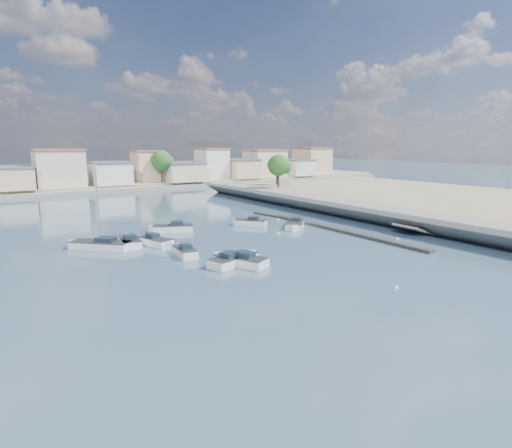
{
  "coord_description": "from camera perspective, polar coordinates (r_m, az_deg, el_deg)",
  "views": [
    {
      "loc": [
        -30.54,
        -28.27,
        10.85
      ],
      "look_at": [
        -3.11,
        13.94,
        1.4
      ],
      "focal_mm": 30.0,
      "sensor_mm": 36.0,
      "label": 1
    }
  ],
  "objects": [
    {
      "name": "far_shore_quay",
      "position": [
        104.38,
        -15.89,
        4.48
      ],
      "size": [
        160.0,
        2.5,
        0.8
      ],
      "primitive_type": "cube",
      "color": "slate",
      "rests_on": "ground"
    },
    {
      "name": "motorboat_e",
      "position": [
        48.64,
        -16.57,
        -2.25
      ],
      "size": [
        2.46,
        5.37,
        1.48
      ],
      "color": "silver",
      "rests_on": "ground"
    },
    {
      "name": "seawall_walkway",
      "position": [
        64.86,
        16.7,
        1.36
      ],
      "size": [
        5.0,
        90.0,
        1.8
      ],
      "primitive_type": "cube",
      "color": "slate",
      "rests_on": "ground"
    },
    {
      "name": "motorboat_h",
      "position": [
        39.37,
        -2.76,
        -4.81
      ],
      "size": [
        5.62,
        3.32,
        1.48
      ],
      "color": "silver",
      "rests_on": "ground"
    },
    {
      "name": "ground",
      "position": [
        75.57,
        -8.83,
        2.25
      ],
      "size": [
        400.0,
        400.0,
        0.0
      ],
      "primitive_type": "plane",
      "color": "#314E63",
      "rests_on": "ground"
    },
    {
      "name": "breakwater",
      "position": [
        56.51,
        9.25,
        -0.4
      ],
      "size": [
        2.0,
        31.02,
        0.35
      ],
      "color": "black",
      "rests_on": "ground"
    },
    {
      "name": "motorboat_d",
      "position": [
        56.36,
        5.22,
        -0.12
      ],
      "size": [
        4.98,
        5.09,
        1.48
      ],
      "color": "silver",
      "rests_on": "ground"
    },
    {
      "name": "motorboat_a",
      "position": [
        39.15,
        -2.33,
        -4.89
      ],
      "size": [
        3.85,
        5.41,
        1.48
      ],
      "color": "silver",
      "rests_on": "ground"
    },
    {
      "name": "far_town",
      "position": [
        113.14,
        -11.69,
        7.42
      ],
      "size": [
        113.01,
        12.8,
        8.35
      ],
      "color": "beige",
      "rests_on": "far_shore_land"
    },
    {
      "name": "motorboat_g",
      "position": [
        47.5,
        -13.11,
        -2.39
      ],
      "size": [
        2.91,
        4.83,
        1.48
      ],
      "color": "silver",
      "rests_on": "ground"
    },
    {
      "name": "far_shore_land",
      "position": [
        124.5,
        -18.79,
        5.39
      ],
      "size": [
        160.0,
        40.0,
        1.4
      ],
      "primitive_type": "cube",
      "color": "gray",
      "rests_on": "ground"
    },
    {
      "name": "sailboat",
      "position": [
        47.84,
        -20.3,
        -2.65
      ],
      "size": [
        6.04,
        5.94,
        9.0
      ],
      "color": "silver",
      "rests_on": "ground"
    },
    {
      "name": "motorboat_f",
      "position": [
        57.69,
        -0.93,
        0.17
      ],
      "size": [
        4.03,
        4.31,
        1.48
      ],
      "color": "silver",
      "rests_on": "ground"
    },
    {
      "name": "shore_trees",
      "position": [
        104.03,
        -11.15,
        7.89
      ],
      "size": [
        74.56,
        38.32,
        7.92
      ],
      "color": "#38281E",
      "rests_on": "ground"
    },
    {
      "name": "mooring_buoys",
      "position": [
        54.09,
        7.31,
        -0.97
      ],
      "size": [
        14.27,
        35.42,
        0.33
      ],
      "color": "white",
      "rests_on": "ground"
    },
    {
      "name": "seawall_embankment",
      "position": [
        82.42,
        26.51,
        2.55
      ],
      "size": [
        49.65,
        90.0,
        2.9
      ],
      "color": "slate",
      "rests_on": "ground"
    },
    {
      "name": "motorboat_c",
      "position": [
        54.79,
        -11.29,
        -0.59
      ],
      "size": [
        5.44,
        3.71,
        1.48
      ],
      "color": "silver",
      "rests_on": "ground"
    },
    {
      "name": "motorboat_b",
      "position": [
        42.84,
        -9.58,
        -3.67
      ],
      "size": [
        1.89,
        4.32,
        1.48
      ],
      "color": "silver",
      "rests_on": "ground"
    }
  ]
}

